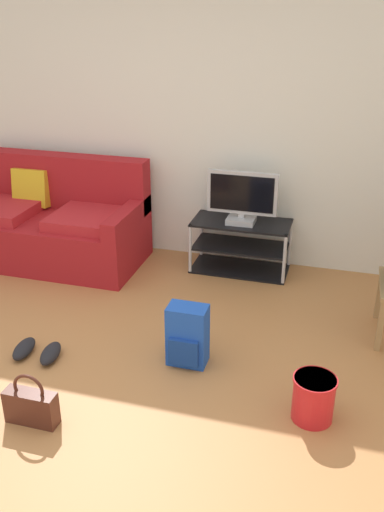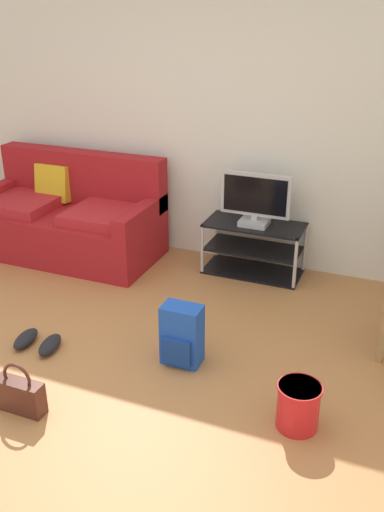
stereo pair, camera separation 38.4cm
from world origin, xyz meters
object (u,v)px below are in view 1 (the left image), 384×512
tv_stand (241,246)px  cleaning_bucket (314,397)px  sneakers_pair (37,351)px  handbag (31,406)px  flat_tv (242,198)px  couch (51,224)px  backpack (188,336)px

tv_stand → cleaning_bucket: tv_stand is taller
cleaning_bucket → sneakers_pair: cleaning_bucket is taller
tv_stand → handbag: 2.52m
flat_tv → cleaning_bucket: flat_tv is taller
flat_tv → sneakers_pair: size_ratio=1.72×
couch → handbag: size_ratio=5.17×
handbag → couch: bearing=115.6°
flat_tv → handbag: size_ratio=1.82×
tv_stand → cleaning_bucket: 2.08m
backpack → handbag: bearing=-134.6°
flat_tv → cleaning_bucket: bearing=-66.0°
tv_stand → couch: bearing=-172.7°
cleaning_bucket → flat_tv: bearing=114.0°
backpack → handbag: backpack is taller
tv_stand → cleaning_bucket: bearing=-66.3°
flat_tv → sneakers_pair: bearing=-121.8°
tv_stand → sneakers_pair: bearing=-121.5°
couch → flat_tv: 1.86m
flat_tv → cleaning_bucket: (0.84, -1.88, -0.56)m
cleaning_bucket → sneakers_pair: (-1.93, 0.11, -0.11)m
backpack → sneakers_pair: bearing=-171.7°
cleaning_bucket → sneakers_pair: 1.94m
flat_tv → handbag: flat_tv is taller
tv_stand → flat_tv: (0.00, -0.02, 0.47)m
backpack → cleaning_bucket: (0.89, -0.34, -0.06)m
flat_tv → tv_stand: bearing=90.0°
sneakers_pair → couch: bearing=114.7°
handbag → cleaning_bucket: size_ratio=1.19×
flat_tv → sneakers_pair: 2.18m
flat_tv → backpack: size_ratio=1.42×
flat_tv → handbag: (-0.77, -2.38, -0.59)m
sneakers_pair → tv_stand: bearing=58.5°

